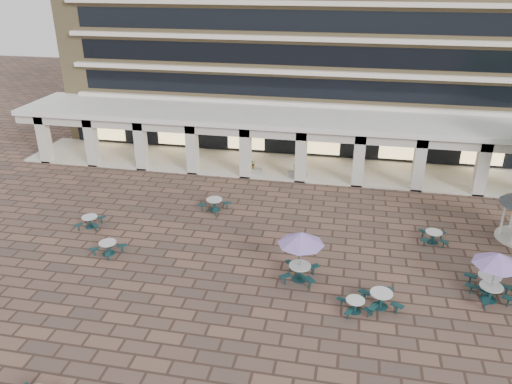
% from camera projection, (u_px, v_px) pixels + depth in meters
% --- Properties ---
extents(ground, '(120.00, 120.00, 0.00)m').
position_uv_depth(ground, '(235.00, 265.00, 27.15)').
color(ground, brown).
rests_on(ground, ground).
extents(retail_arcade, '(42.00, 6.60, 4.40)m').
position_uv_depth(retail_arcade, '(278.00, 132.00, 39.13)').
color(retail_arcade, white).
rests_on(retail_arcade, ground).
extents(picnic_table_2, '(1.80, 1.80, 0.67)m').
position_uv_depth(picnic_table_2, '(355.00, 304.00, 23.34)').
color(picnic_table_2, '#133639').
rests_on(picnic_table_2, ground).
extents(picnic_table_5, '(1.77, 1.77, 0.72)m').
position_uv_depth(picnic_table_5, '(90.00, 221.00, 30.95)').
color(picnic_table_5, '#133639').
rests_on(picnic_table_5, ground).
extents(picnic_table_6, '(2.39, 2.39, 2.76)m').
position_uv_depth(picnic_table_6, '(301.00, 240.00, 24.95)').
color(picnic_table_6, '#133639').
rests_on(picnic_table_6, ground).
extents(picnic_table_7, '(2.26, 2.26, 0.84)m').
position_uv_depth(picnic_table_7, '(489.00, 281.00, 24.89)').
color(picnic_table_7, '#133639').
rests_on(picnic_table_7, ground).
extents(picnic_table_9, '(1.97, 1.97, 0.74)m').
position_uv_depth(picnic_table_9, '(108.00, 247.00, 28.06)').
color(picnic_table_9, '#133639').
rests_on(picnic_table_9, ground).
extents(picnic_table_10, '(2.15, 2.15, 0.81)m').
position_uv_depth(picnic_table_10, '(381.00, 298.00, 23.64)').
color(picnic_table_10, '#133639').
rests_on(picnic_table_10, ground).
extents(picnic_table_11, '(2.29, 2.29, 2.64)m').
position_uv_depth(picnic_table_11, '(497.00, 261.00, 23.38)').
color(picnic_table_11, '#133639').
rests_on(picnic_table_11, ground).
extents(picnic_table_12, '(2.21, 2.21, 0.80)m').
position_uv_depth(picnic_table_12, '(214.00, 204.00, 33.08)').
color(picnic_table_12, '#133639').
rests_on(picnic_table_12, ground).
extents(picnic_table_13, '(1.63, 1.63, 0.72)m').
position_uv_depth(picnic_table_13, '(433.00, 236.00, 29.20)').
color(picnic_table_13, '#133639').
rests_on(picnic_table_13, ground).
extents(planter_left, '(1.50, 0.60, 1.23)m').
position_uv_depth(planter_left, '(252.00, 169.00, 38.78)').
color(planter_left, '#989892').
rests_on(planter_left, ground).
extents(planter_right, '(1.50, 0.76, 1.30)m').
position_uv_depth(planter_right, '(297.00, 171.00, 38.13)').
color(planter_right, '#989892').
rests_on(planter_right, ground).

